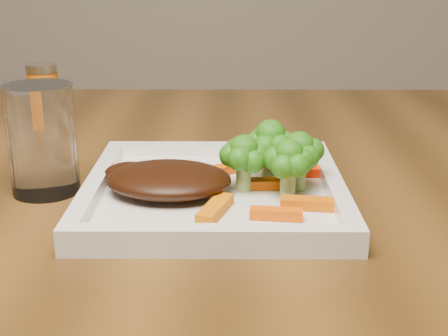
{
  "coord_description": "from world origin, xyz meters",
  "views": [
    {
      "loc": [
        0.31,
        -0.69,
        1.0
      ],
      "look_at": [
        0.31,
        -0.07,
        0.79
      ],
      "focal_mm": 50.0,
      "sensor_mm": 36.0,
      "label": 1
    }
  ],
  "objects_px": {
    "spice_shaker": "(44,94)",
    "drinking_glass": "(42,140)",
    "plate": "(215,195)",
    "steak": "(169,179)"
  },
  "relations": [
    {
      "from": "drinking_glass",
      "to": "steak",
      "type": "bearing_deg",
      "value": -13.76
    },
    {
      "from": "plate",
      "to": "spice_shaker",
      "type": "distance_m",
      "value": 0.42
    },
    {
      "from": "spice_shaker",
      "to": "drinking_glass",
      "type": "distance_m",
      "value": 0.31
    },
    {
      "from": "spice_shaker",
      "to": "drinking_glass",
      "type": "bearing_deg",
      "value": -74.46
    },
    {
      "from": "steak",
      "to": "drinking_glass",
      "type": "xyz_separation_m",
      "value": [
        -0.14,
        0.03,
        0.03
      ]
    },
    {
      "from": "steak",
      "to": "spice_shaker",
      "type": "bearing_deg",
      "value": 123.76
    },
    {
      "from": "plate",
      "to": "steak",
      "type": "distance_m",
      "value": 0.05
    },
    {
      "from": "plate",
      "to": "steak",
      "type": "xyz_separation_m",
      "value": [
        -0.05,
        -0.01,
        0.02
      ]
    },
    {
      "from": "plate",
      "to": "drinking_glass",
      "type": "relative_size",
      "value": 2.25
    },
    {
      "from": "steak",
      "to": "spice_shaker",
      "type": "xyz_separation_m",
      "value": [
        -0.22,
        0.33,
        0.02
      ]
    }
  ]
}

